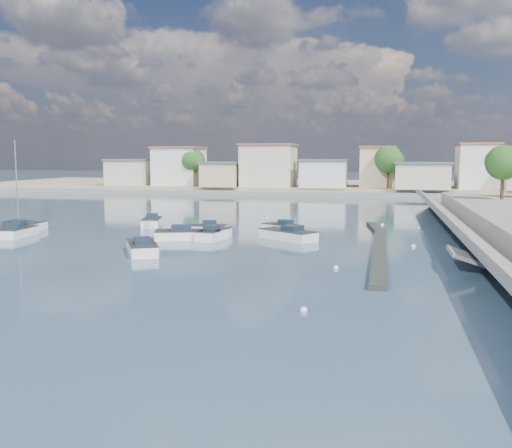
{
  "coord_description": "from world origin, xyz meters",
  "views": [
    {
      "loc": [
        7.12,
        -33.81,
        7.23
      ],
      "look_at": [
        -3.58,
        14.25,
        1.4
      ],
      "focal_mm": 40.0,
      "sensor_mm": 36.0,
      "label": 1
    }
  ],
  "objects_px": {
    "motorboat_d": "(203,230)",
    "motorboat_b": "(215,234)",
    "motorboat_c": "(286,235)",
    "motorboat_g": "(152,223)",
    "motorboat_h": "(192,235)",
    "sailboat": "(21,228)",
    "motorboat_e": "(20,232)",
    "motorboat_a": "(142,248)",
    "motorboat_f": "(281,229)"
  },
  "relations": [
    {
      "from": "motorboat_c",
      "to": "motorboat_e",
      "type": "height_order",
      "value": "same"
    },
    {
      "from": "motorboat_a",
      "to": "motorboat_f",
      "type": "xyz_separation_m",
      "value": [
        8.2,
        13.76,
        -0.0
      ]
    },
    {
      "from": "motorboat_b",
      "to": "motorboat_e",
      "type": "bearing_deg",
      "value": -171.91
    },
    {
      "from": "motorboat_c",
      "to": "sailboat",
      "type": "xyz_separation_m",
      "value": [
        -25.49,
        -1.21,
        0.03
      ]
    },
    {
      "from": "motorboat_g",
      "to": "motorboat_b",
      "type": "bearing_deg",
      "value": -38.22
    },
    {
      "from": "motorboat_e",
      "to": "motorboat_g",
      "type": "distance_m",
      "value": 13.04
    },
    {
      "from": "motorboat_a",
      "to": "sailboat",
      "type": "height_order",
      "value": "sailboat"
    },
    {
      "from": "motorboat_c",
      "to": "sailboat",
      "type": "bearing_deg",
      "value": -177.27
    },
    {
      "from": "motorboat_d",
      "to": "motorboat_e",
      "type": "relative_size",
      "value": 0.91
    },
    {
      "from": "motorboat_b",
      "to": "sailboat",
      "type": "height_order",
      "value": "sailboat"
    },
    {
      "from": "motorboat_b",
      "to": "motorboat_f",
      "type": "relative_size",
      "value": 1.17
    },
    {
      "from": "motorboat_d",
      "to": "motorboat_e",
      "type": "distance_m",
      "value": 16.69
    },
    {
      "from": "motorboat_d",
      "to": "motorboat_f",
      "type": "bearing_deg",
      "value": 19.13
    },
    {
      "from": "motorboat_e",
      "to": "sailboat",
      "type": "height_order",
      "value": "sailboat"
    },
    {
      "from": "motorboat_e",
      "to": "sailboat",
      "type": "relative_size",
      "value": 0.55
    },
    {
      "from": "motorboat_b",
      "to": "motorboat_d",
      "type": "bearing_deg",
      "value": 125.31
    },
    {
      "from": "motorboat_f",
      "to": "motorboat_h",
      "type": "bearing_deg",
      "value": -137.8
    },
    {
      "from": "motorboat_f",
      "to": "motorboat_h",
      "type": "relative_size",
      "value": 0.66
    },
    {
      "from": "motorboat_d",
      "to": "motorboat_b",
      "type": "bearing_deg",
      "value": -54.69
    },
    {
      "from": "motorboat_a",
      "to": "sailboat",
      "type": "bearing_deg",
      "value": 152.77
    },
    {
      "from": "motorboat_a",
      "to": "motorboat_h",
      "type": "relative_size",
      "value": 0.83
    },
    {
      "from": "motorboat_h",
      "to": "sailboat",
      "type": "relative_size",
      "value": 0.71
    },
    {
      "from": "motorboat_b",
      "to": "motorboat_f",
      "type": "distance_m",
      "value": 7.25
    },
    {
      "from": "motorboat_c",
      "to": "motorboat_f",
      "type": "distance_m",
      "value": 4.43
    },
    {
      "from": "motorboat_a",
      "to": "motorboat_e",
      "type": "height_order",
      "value": "same"
    },
    {
      "from": "motorboat_c",
      "to": "motorboat_e",
      "type": "distance_m",
      "value": 24.27
    },
    {
      "from": "motorboat_d",
      "to": "sailboat",
      "type": "xyz_separation_m",
      "value": [
        -17.29,
        -3.05,
        0.03
      ]
    },
    {
      "from": "motorboat_g",
      "to": "sailboat",
      "type": "height_order",
      "value": "sailboat"
    },
    {
      "from": "motorboat_c",
      "to": "motorboat_g",
      "type": "xyz_separation_m",
      "value": [
        -15.2,
        6.11,
        0.0
      ]
    },
    {
      "from": "motorboat_c",
      "to": "motorboat_h",
      "type": "distance_m",
      "value": 8.28
    },
    {
      "from": "motorboat_f",
      "to": "motorboat_e",
      "type": "bearing_deg",
      "value": -161.21
    },
    {
      "from": "motorboat_e",
      "to": "motorboat_f",
      "type": "bearing_deg",
      "value": 18.79
    },
    {
      "from": "motorboat_c",
      "to": "motorboat_d",
      "type": "xyz_separation_m",
      "value": [
        -8.2,
        1.83,
        -0.0
      ]
    },
    {
      "from": "motorboat_a",
      "to": "motorboat_c",
      "type": "height_order",
      "value": "same"
    },
    {
      "from": "motorboat_d",
      "to": "sailboat",
      "type": "bearing_deg",
      "value": -170.0
    },
    {
      "from": "motorboat_c",
      "to": "motorboat_f",
      "type": "relative_size",
      "value": 1.33
    },
    {
      "from": "motorboat_g",
      "to": "motorboat_c",
      "type": "bearing_deg",
      "value": -21.9
    },
    {
      "from": "motorboat_c",
      "to": "sailboat",
      "type": "relative_size",
      "value": 0.63
    },
    {
      "from": "motorboat_f",
      "to": "motorboat_h",
      "type": "height_order",
      "value": "same"
    },
    {
      "from": "motorboat_b",
      "to": "motorboat_h",
      "type": "xyz_separation_m",
      "value": [
        -1.83,
        -0.98,
        0.0
      ]
    },
    {
      "from": "motorboat_a",
      "to": "motorboat_g",
      "type": "distance_m",
      "value": 16.65
    },
    {
      "from": "motorboat_d",
      "to": "motorboat_a",
      "type": "bearing_deg",
      "value": -96.04
    },
    {
      "from": "motorboat_c",
      "to": "motorboat_h",
      "type": "bearing_deg",
      "value": -166.38
    },
    {
      "from": "motorboat_h",
      "to": "sailboat",
      "type": "bearing_deg",
      "value": 177.59
    },
    {
      "from": "motorboat_d",
      "to": "motorboat_h",
      "type": "bearing_deg",
      "value": -87.7
    },
    {
      "from": "motorboat_g",
      "to": "motorboat_h",
      "type": "height_order",
      "value": "same"
    },
    {
      "from": "motorboat_c",
      "to": "motorboat_g",
      "type": "height_order",
      "value": "same"
    },
    {
      "from": "motorboat_a",
      "to": "motorboat_e",
      "type": "xyz_separation_m",
      "value": [
        -14.62,
        5.99,
        -0.0
      ]
    },
    {
      "from": "motorboat_f",
      "to": "motorboat_g",
      "type": "height_order",
      "value": "same"
    },
    {
      "from": "motorboat_a",
      "to": "motorboat_d",
      "type": "height_order",
      "value": "same"
    }
  ]
}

